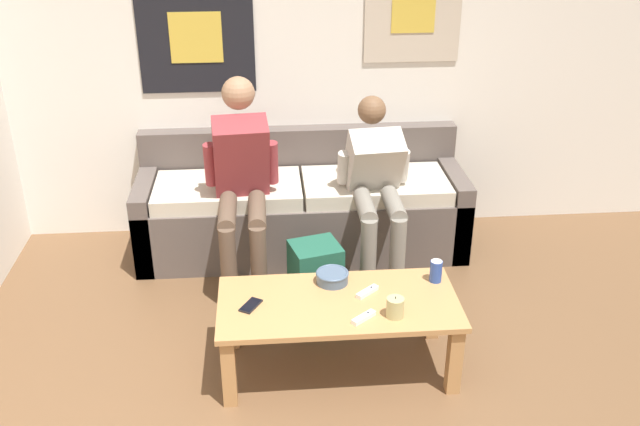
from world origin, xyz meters
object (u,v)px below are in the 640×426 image
object	(u,v)px
coffee_table	(338,312)
cell_phone	(251,305)
pillar_candle	(395,307)
game_controller_near_right	(364,317)
game_controller_near_left	(367,292)
couch	(302,209)
person_seated_adult	(241,176)
person_seated_teen	(376,183)
backpack	(316,276)
drink_can_blue	(436,271)
ceramic_bowl	(332,276)

from	to	relation	value
coffee_table	cell_phone	bearing A→B (deg)	-178.88
pillar_candle	game_controller_near_right	bearing A→B (deg)	-174.78
cell_phone	pillar_candle	bearing A→B (deg)	-11.73
game_controller_near_right	game_controller_near_left	bearing A→B (deg)	77.46
couch	person_seated_adult	world-z (taller)	person_seated_adult
couch	person_seated_adult	bearing A→B (deg)	-138.02
person_seated_teen	person_seated_adult	bearing A→B (deg)	-179.47
person_seated_teen	backpack	world-z (taller)	person_seated_teen
coffee_table	backpack	world-z (taller)	coffee_table
pillar_candle	cell_phone	bearing A→B (deg)	168.27
person_seated_adult	drink_can_blue	world-z (taller)	person_seated_adult
backpack	game_controller_near_right	distance (m)	0.86
couch	game_controller_near_right	size ratio (longest dim) A/B	16.70
coffee_table	person_seated_teen	distance (m)	1.12
backpack	pillar_candle	bearing A→B (deg)	-67.22
ceramic_bowl	game_controller_near_left	world-z (taller)	ceramic_bowl
pillar_candle	game_controller_near_left	size ratio (longest dim) A/B	0.89
person_seated_teen	game_controller_near_right	size ratio (longest dim) A/B	8.36
backpack	drink_can_blue	world-z (taller)	drink_can_blue
person_seated_adult	ceramic_bowl	bearing A→B (deg)	-59.45
person_seated_adult	backpack	bearing A→B (deg)	-41.28
ceramic_bowl	cell_phone	bearing A→B (deg)	-155.82
backpack	ceramic_bowl	bearing A→B (deg)	-83.20
person_seated_adult	person_seated_teen	size ratio (longest dim) A/B	1.15
drink_can_blue	coffee_table	bearing A→B (deg)	-164.04
ceramic_bowl	cell_phone	world-z (taller)	ceramic_bowl
backpack	game_controller_near_left	world-z (taller)	game_controller_near_left
game_controller_near_left	cell_phone	distance (m)	0.61
person_seated_teen	game_controller_near_right	xyz separation A→B (m)	(-0.24, -1.20, -0.19)
ceramic_bowl	cell_phone	distance (m)	0.48
couch	cell_phone	xyz separation A→B (m)	(-0.34, -1.38, 0.13)
person_seated_adult	couch	bearing A→B (deg)	41.98
ceramic_bowl	game_controller_near_left	bearing A→B (deg)	-36.86
couch	ceramic_bowl	bearing A→B (deg)	-85.41
ceramic_bowl	pillar_candle	xyz separation A→B (m)	(0.28, -0.35, 0.02)
drink_can_blue	game_controller_near_right	xyz separation A→B (m)	(-0.44, -0.33, -0.05)
cell_phone	backpack	bearing A→B (deg)	59.06
couch	pillar_candle	world-z (taller)	couch
couch	person_seated_teen	xyz separation A→B (m)	(0.46, -0.35, 0.33)
person_seated_adult	game_controller_near_left	xyz separation A→B (m)	(0.66, -0.96, -0.27)
ceramic_bowl	backpack	bearing A→B (deg)	96.80
ceramic_bowl	game_controller_near_right	xyz separation A→B (m)	(0.12, -0.36, -0.02)
backpack	drink_can_blue	size ratio (longest dim) A/B	3.23
game_controller_near_right	ceramic_bowl	bearing A→B (deg)	108.54
pillar_candle	person_seated_adult	bearing A→B (deg)	123.19
person_seated_adult	ceramic_bowl	size ratio (longest dim) A/B	7.18
backpack	couch	bearing A→B (deg)	93.25
coffee_table	person_seated_adult	size ratio (longest dim) A/B	0.98
person_seated_teen	backpack	size ratio (longest dim) A/B	2.78
couch	drink_can_blue	xyz separation A→B (m)	(0.65, -1.22, 0.19)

